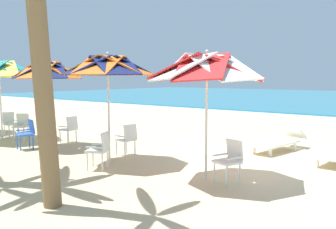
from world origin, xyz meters
TOP-DOWN VIEW (x-y plane):
  - ground_plane at (0.00, 0.00)m, footprint 80.00×80.00m
  - beach_umbrella_0 at (-0.30, -2.14)m, footprint 2.43×2.43m
  - plastic_chair_0 at (0.19, -2.03)m, footprint 0.55×0.58m
  - beach_umbrella_1 at (-2.99, -2.32)m, footprint 2.26×2.26m
  - plastic_chair_1 at (-2.65, -2.91)m, footprint 0.62×0.60m
  - plastic_chair_2 at (-3.20, -1.47)m, footprint 0.50×0.47m
  - beach_umbrella_2 at (-5.94, -2.04)m, footprint 2.05×2.05m
  - plastic_chair_3 at (-6.02, -1.23)m, footprint 0.51×0.49m
  - plastic_chair_4 at (-6.15, -2.62)m, footprint 0.54×0.56m
  - plastic_chair_6 at (-8.81, -1.68)m, footprint 0.49×0.46m
  - plastic_chair_7 at (-7.92, -1.77)m, footprint 0.62×0.63m
  - sun_lounger_1 at (-0.27, 1.70)m, footprint 0.96×2.22m
  - palm_tree_0 at (-1.42, -5.16)m, footprint 3.12×2.57m

SIDE VIEW (x-z plane):
  - ground_plane at x=0.00m, z-range 0.00..0.00m
  - sun_lounger_1 at x=-0.27m, z-range -0.03..0.59m
  - plastic_chair_0 at x=0.19m, z-range 0.06..0.93m
  - plastic_chair_1 at x=-2.65m, z-range 0.06..0.93m
  - plastic_chair_2 at x=-3.20m, z-range 0.06..0.93m
  - plastic_chair_3 at x=-6.02m, z-range 0.06..0.93m
  - plastic_chair_4 at x=-6.15m, z-range 0.06..0.93m
  - plastic_chair_6 at x=-8.81m, z-range 0.06..0.93m
  - plastic_chair_7 at x=-7.92m, z-range 0.06..0.93m
  - beach_umbrella_0 at x=-0.30m, z-range 0.95..3.60m
  - beach_umbrella_2 at x=-5.94m, z-range 0.95..3.61m
  - beach_umbrella_1 at x=-2.99m, z-range 1.00..3.71m
  - palm_tree_0 at x=-1.42m, z-range 0.52..5.13m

